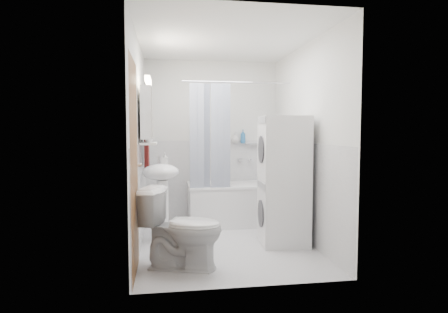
{
  "coord_description": "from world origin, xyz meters",
  "views": [
    {
      "loc": [
        -0.68,
        -4.37,
        1.34
      ],
      "look_at": [
        0.01,
        0.15,
        1.03
      ],
      "focal_mm": 30.0,
      "sensor_mm": 36.0,
      "label": 1
    }
  ],
  "objects": [
    {
      "name": "sink",
      "position": [
        -0.75,
        0.18,
        0.7
      ],
      "size": [
        0.44,
        0.37,
        1.04
      ],
      "color": "white",
      "rests_on": "ground"
    },
    {
      "name": "shelf_cup",
      "position": [
        -0.89,
        0.22,
        1.26
      ],
      "size": [
        0.1,
        0.09,
        0.1
      ],
      "primitive_type": "imported",
      "color": "gray",
      "rests_on": "shelf"
    },
    {
      "name": "shower_curtain",
      "position": [
        -0.1,
        0.62,
        1.25
      ],
      "size": [
        0.55,
        0.02,
        1.45
      ],
      "color": "#142248",
      "rests_on": "curtain_rod"
    },
    {
      "name": "washer_dryer",
      "position": [
        0.68,
        -0.13,
        0.76
      ],
      "size": [
        0.58,
        0.57,
        1.52
      ],
      "rotation": [
        0.0,
        0.0,
        -0.07
      ],
      "color": "white",
      "rests_on": "ground"
    },
    {
      "name": "wainscot",
      "position": [
        0.0,
        0.29,
        0.6
      ],
      "size": [
        1.98,
        2.58,
        2.58
      ],
      "color": "white",
      "rests_on": "ground"
    },
    {
      "name": "tub_spout",
      "position": [
        0.58,
        1.25,
        0.9
      ],
      "size": [
        0.04,
        0.12,
        0.04
      ],
      "primitive_type": "cylinder",
      "rotation": [
        1.57,
        0.0,
        0.0
      ],
      "color": "silver",
      "rests_on": "room_walls"
    },
    {
      "name": "door",
      "position": [
        -0.95,
        -0.55,
        1.0
      ],
      "size": [
        0.05,
        2.0,
        2.0
      ],
      "color": "brown",
      "rests_on": "ground"
    },
    {
      "name": "shampoo_a",
      "position": [
        0.35,
        1.24,
        1.23
      ],
      "size": [
        0.13,
        0.17,
        0.13
      ],
      "primitive_type": "imported",
      "color": "gray",
      "rests_on": "shower_caddy"
    },
    {
      "name": "toilet",
      "position": [
        -0.54,
        -0.75,
        0.39
      ],
      "size": [
        0.89,
        0.66,
        0.78
      ],
      "primitive_type": "imported",
      "rotation": [
        0.0,
        0.0,
        1.26
      ],
      "color": "white",
      "rests_on": "ground"
    },
    {
      "name": "floor",
      "position": [
        0.0,
        0.0,
        0.0
      ],
      "size": [
        2.6,
        2.6,
        0.0
      ],
      "primitive_type": "plane",
      "color": "silver",
      "rests_on": "ground"
    },
    {
      "name": "room_walls",
      "position": [
        0.0,
        0.0,
        1.49
      ],
      "size": [
        2.6,
        2.6,
        2.6
      ],
      "color": "silver",
      "rests_on": "ground"
    },
    {
      "name": "medicine_cabinet",
      "position": [
        -0.9,
        0.1,
        1.57
      ],
      "size": [
        0.13,
        0.5,
        0.71
      ],
      "color": "white",
      "rests_on": "room_walls"
    },
    {
      "name": "shampoo_b",
      "position": [
        0.47,
        1.24,
        1.2
      ],
      "size": [
        0.08,
        0.21,
        0.08
      ],
      "primitive_type": "imported",
      "color": "#2B6DAD",
      "rests_on": "shower_caddy"
    },
    {
      "name": "bathtub",
      "position": [
        0.38,
        0.92,
        0.32
      ],
      "size": [
        1.53,
        0.72,
        0.58
      ],
      "color": "white",
      "rests_on": "ground"
    },
    {
      "name": "shelf",
      "position": [
        -0.89,
        0.1,
        1.2
      ],
      "size": [
        0.18,
        0.54,
        0.02
      ],
      "primitive_type": "cube",
      "color": "silver",
      "rests_on": "room_walls"
    },
    {
      "name": "soap_pump",
      "position": [
        -0.71,
        0.25,
        0.95
      ],
      "size": [
        0.08,
        0.17,
        0.08
      ],
      "primitive_type": "imported",
      "color": "gray",
      "rests_on": "sink"
    },
    {
      "name": "shower_caddy",
      "position": [
        0.63,
        1.24,
        1.15
      ],
      "size": [
        0.22,
        0.06,
        0.02
      ],
      "primitive_type": "cube",
      "color": "silver",
      "rests_on": "room_walls"
    },
    {
      "name": "towel",
      "position": [
        -0.94,
        0.56,
        1.28
      ],
      "size": [
        0.07,
        0.33,
        0.79
      ],
      "color": "#5D1D18",
      "rests_on": "room_walls"
    },
    {
      "name": "curtain_rod",
      "position": [
        0.38,
        0.62,
        2.0
      ],
      "size": [
        1.71,
        0.02,
        0.02
      ],
      "primitive_type": "cylinder",
      "rotation": [
        0.0,
        1.57,
        0.0
      ],
      "color": "silver",
      "rests_on": "room_walls"
    },
    {
      "name": "shelf_bottle",
      "position": [
        -0.89,
        -0.05,
        1.25
      ],
      "size": [
        0.07,
        0.18,
        0.07
      ],
      "primitive_type": "imported",
      "color": "gray",
      "rests_on": "shelf"
    }
  ]
}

